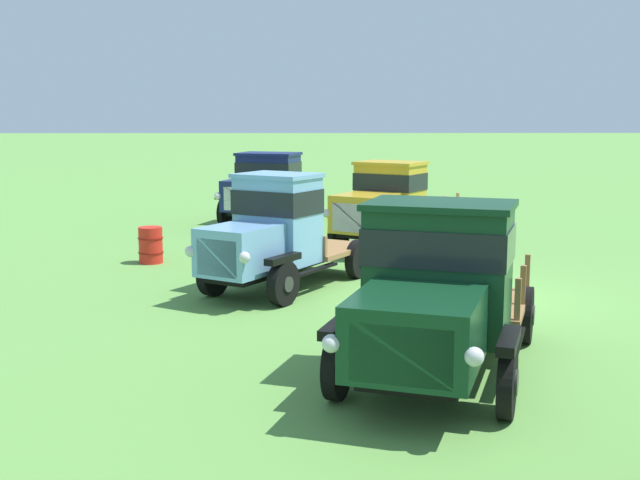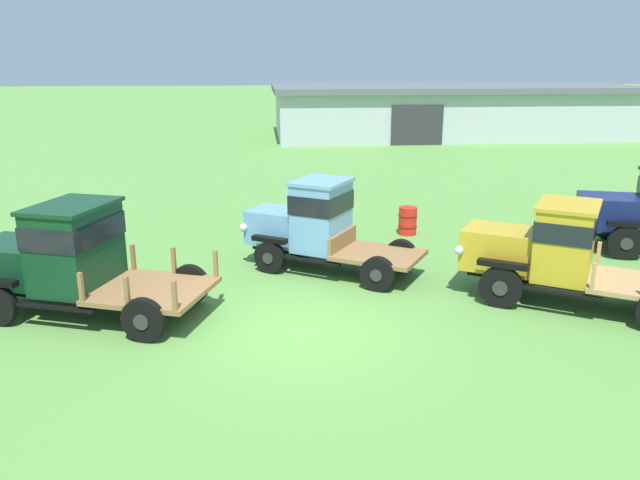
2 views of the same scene
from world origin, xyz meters
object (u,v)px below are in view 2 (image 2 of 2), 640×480
at_px(vintage_truck_midrow_center, 316,225).
at_px(vintage_truck_second_in_line, 67,256).
at_px(farm_shed, 452,111).
at_px(vintage_truck_far_side, 553,250).
at_px(oil_drum_beside_row, 408,221).

bearing_deg(vintage_truck_midrow_center, vintage_truck_second_in_line, -157.02).
distance_m(farm_shed, vintage_truck_far_side, 30.91).
bearing_deg(vintage_truck_far_side, vintage_truck_second_in_line, 177.79).
bearing_deg(vintage_truck_second_in_line, vintage_truck_midrow_center, 22.98).
bearing_deg(farm_shed, vintage_truck_second_in_line, -119.85).
bearing_deg(farm_shed, vintage_truck_far_side, -102.93).
height_order(farm_shed, vintage_truck_midrow_center, farm_shed).
height_order(vintage_truck_second_in_line, vintage_truck_far_side, vintage_truck_second_in_line).
height_order(vintage_truck_midrow_center, oil_drum_beside_row, vintage_truck_midrow_center).
relative_size(farm_shed, oil_drum_beside_row, 29.35).
relative_size(vintage_truck_second_in_line, vintage_truck_far_side, 1.09).
height_order(farm_shed, vintage_truck_second_in_line, farm_shed).
xyz_separation_m(vintage_truck_second_in_line, vintage_truck_midrow_center, (5.30, 2.25, -0.05)).
xyz_separation_m(vintage_truck_second_in_line, vintage_truck_far_side, (10.15, -0.39, -0.04)).
xyz_separation_m(farm_shed, oil_drum_beside_row, (-8.75, -24.55, -1.29)).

